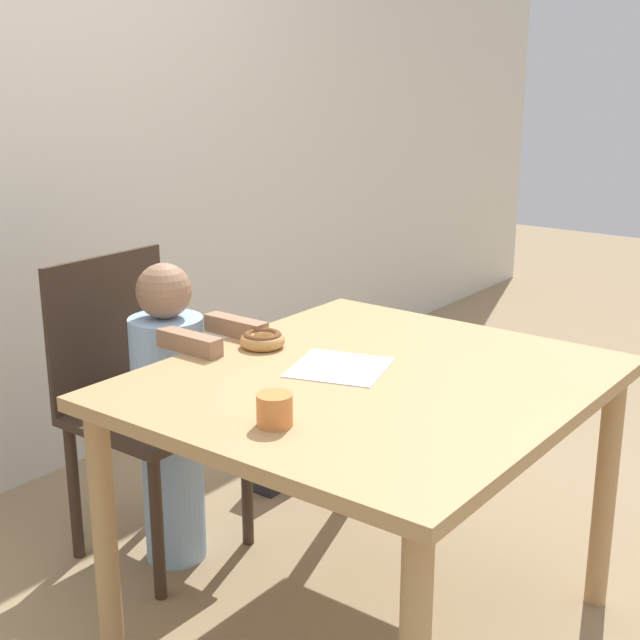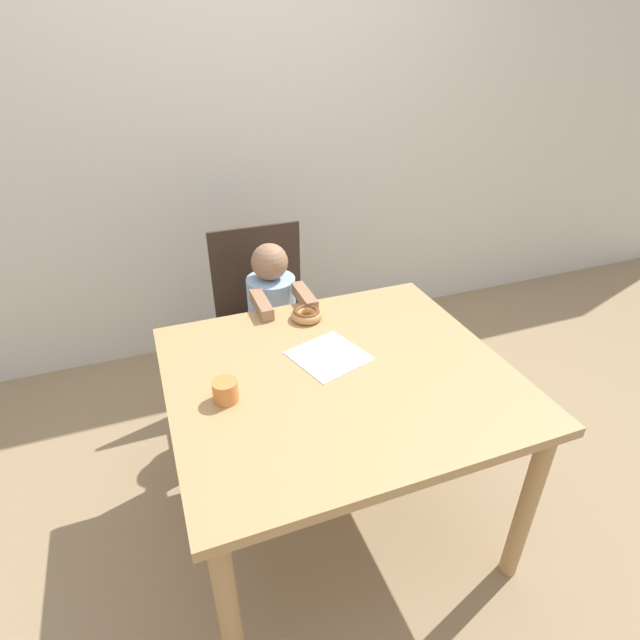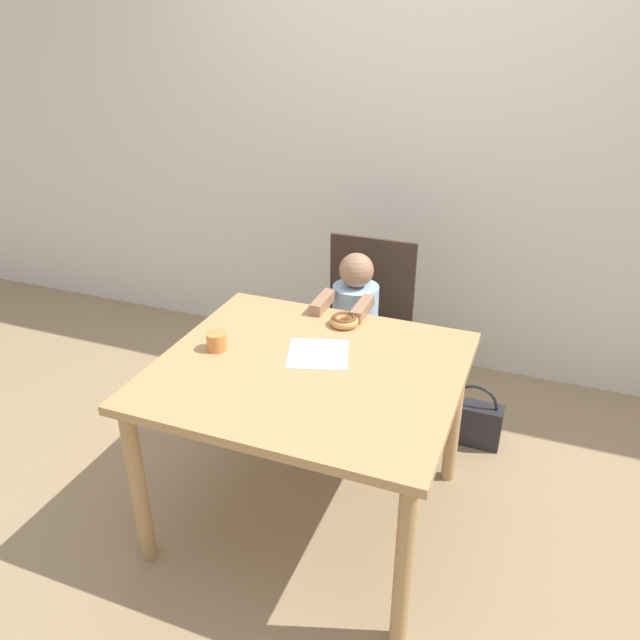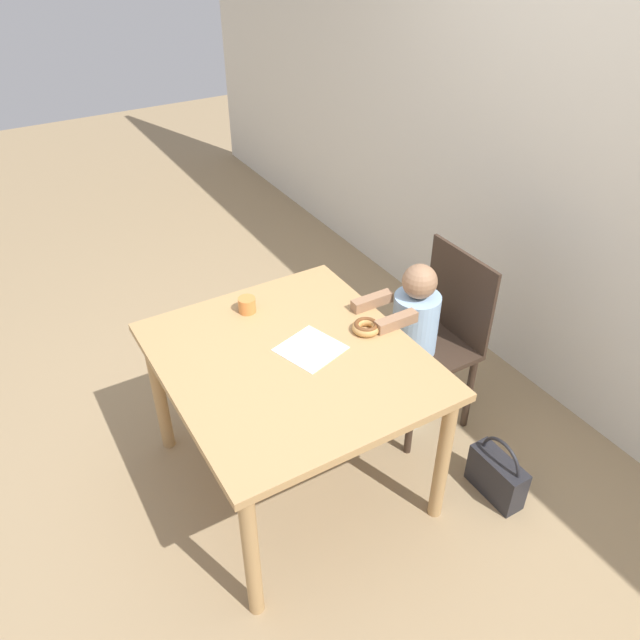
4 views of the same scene
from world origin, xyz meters
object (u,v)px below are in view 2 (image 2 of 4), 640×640
handbag (378,363)px  cup (225,391)px  donut (307,314)px  child_figure (274,335)px  chair (267,321)px

handbag → cup: 1.36m
handbag → cup: size_ratio=4.15×
donut → handbag: donut is taller
child_figure → donut: 0.42m
donut → cup: size_ratio=1.56×
cup → donut: bearing=43.5°
handbag → cup: bearing=-141.1°
donut → handbag: 0.91m
child_figure → handbag: (0.59, 0.06, -0.35)m
handbag → cup: cup is taller
chair → handbag: chair is taller
chair → handbag: bearing=-6.3°
chair → donut: bearing=-83.0°
chair → donut: size_ratio=7.48×
child_figure → donut: child_figure is taller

